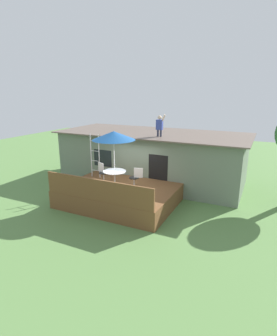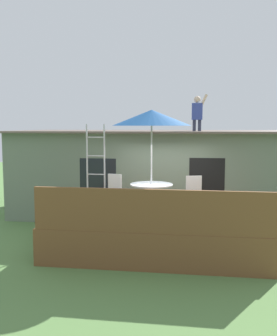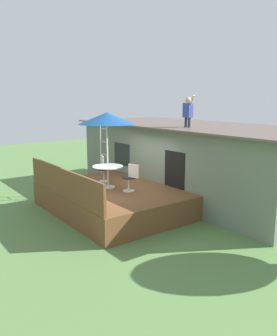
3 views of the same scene
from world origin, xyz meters
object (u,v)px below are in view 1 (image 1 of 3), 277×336
step_ladder (95,156)px  patio_chair_left (103,173)px  patio_table (115,174)px  patio_chair_right (136,178)px  patio_umbrella (114,136)px  person_figure (160,124)px

step_ladder → patio_chair_left: bearing=-33.0°
patio_table → patio_chair_right: bearing=18.4°
patio_table → patio_umbrella: 1.76m
step_ladder → person_figure: size_ratio=1.98×
step_ladder → patio_chair_left: step_ladder is taller
patio_umbrella → patio_chair_left: patio_umbrella is taller
patio_chair_left → patio_table: bearing=-0.0°
patio_umbrella → person_figure: person_figure is taller
patio_umbrella → patio_chair_left: 2.11m
person_figure → patio_umbrella: bearing=-112.7°
patio_table → patio_chair_right: (0.90, 0.30, -0.13)m
patio_table → patio_chair_left: (-0.88, 0.35, -0.13)m
person_figure → patio_chair_right: size_ratio=1.21×
patio_table → patio_umbrella: (0.00, 0.00, 1.76)m
patio_table → person_figure: (1.10, 2.63, 2.02)m
step_ladder → patio_chair_left: (0.73, -0.47, -0.64)m
patio_table → step_ladder: step_ladder is taller
patio_table → step_ladder: (-1.60, 0.82, 0.51)m
patio_umbrella → person_figure: bearing=67.3°
patio_table → patio_chair_left: size_ratio=1.13×
person_figure → patio_chair_right: bearing=-94.8°
patio_table → person_figure: size_ratio=0.94×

